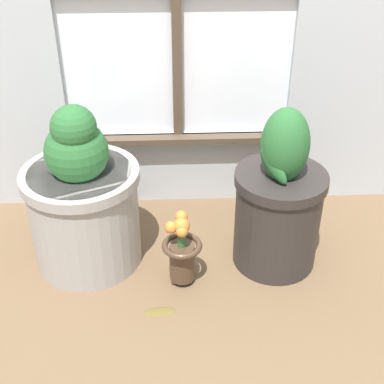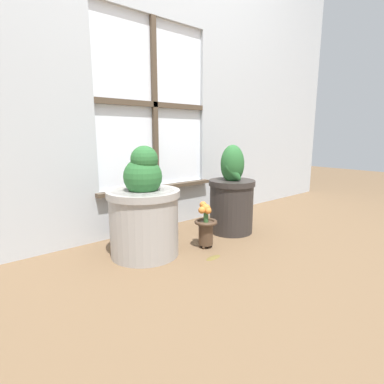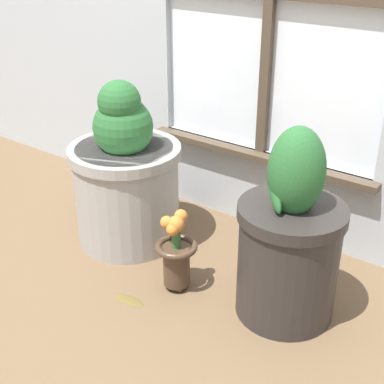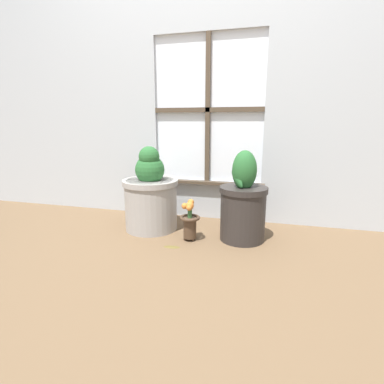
% 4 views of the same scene
% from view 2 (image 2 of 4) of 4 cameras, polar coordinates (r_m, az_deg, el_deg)
% --- Properties ---
extents(ground_plane, '(10.00, 10.00, 0.00)m').
position_cam_2_polar(ground_plane, '(1.79, 5.47, -11.51)').
color(ground_plane, brown).
extents(wall_with_window, '(4.40, 0.10, 2.50)m').
position_cam_2_polar(wall_with_window, '(2.25, -7.61, 25.93)').
color(wall_with_window, '#B2B7BC').
rests_on(wall_with_window, ground_plane).
extents(potted_plant_left, '(0.41, 0.41, 0.62)m').
position_cam_2_polar(potted_plant_left, '(1.71, -9.12, -3.67)').
color(potted_plant_left, '#9E9993').
rests_on(potted_plant_left, ground_plane).
extents(potted_plant_right, '(0.32, 0.32, 0.61)m').
position_cam_2_polar(potted_plant_right, '(2.11, 7.54, -1.02)').
color(potted_plant_right, '#2D2826').
rests_on(potted_plant_right, ground_plane).
extents(flower_vase, '(0.14, 0.14, 0.28)m').
position_cam_2_polar(flower_vase, '(1.83, 2.55, -6.44)').
color(flower_vase, '#473323').
rests_on(flower_vase, ground_plane).
extents(fallen_leaf, '(0.11, 0.05, 0.01)m').
position_cam_2_polar(fallen_leaf, '(1.72, 4.09, -12.28)').
color(fallen_leaf, brown).
rests_on(fallen_leaf, ground_plane).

